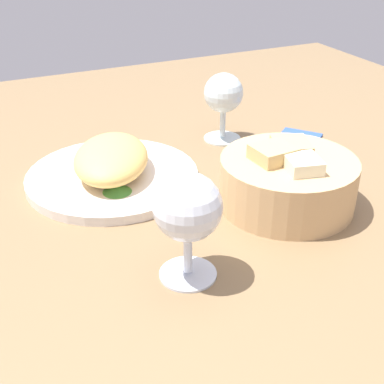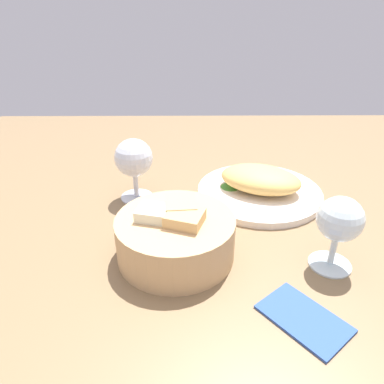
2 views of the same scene
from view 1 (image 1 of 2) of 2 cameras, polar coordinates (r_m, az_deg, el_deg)
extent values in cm
cube|color=olive|center=(76.99, 2.52, -1.24)|extent=(140.00, 140.00, 2.00)
cylinder|color=white|center=(81.43, -8.49, 1.60)|extent=(25.81, 25.81, 1.40)
ellipsoid|color=#E4B560|center=(80.06, -8.65, 3.58)|extent=(19.50, 16.46, 4.82)
cone|color=#418733|center=(75.49, -8.03, 0.37)|extent=(4.16, 4.16, 1.04)
cylinder|color=tan|center=(74.27, 10.17, 1.03)|extent=(18.69, 18.69, 6.94)
cube|color=beige|center=(70.35, 11.68, 1.86)|extent=(5.53, 5.19, 4.66)
cube|color=tan|center=(74.83, 10.44, 3.47)|extent=(6.60, 6.27, 5.34)
cube|color=tan|center=(72.54, 8.60, 2.91)|extent=(5.22, 5.71, 5.35)
cylinder|color=silver|center=(61.32, -0.43, -8.64)|extent=(6.59, 6.59, 0.60)
cylinder|color=silver|center=(59.76, -0.44, -6.66)|extent=(1.00, 1.00, 4.62)
sphere|color=silver|center=(56.42, -0.46, -1.61)|extent=(7.60, 7.60, 7.60)
cylinder|color=silver|center=(95.36, 3.25, 5.84)|extent=(6.51, 6.51, 0.60)
cylinder|color=silver|center=(94.38, 3.30, 7.28)|extent=(1.00, 1.00, 4.57)
sphere|color=silver|center=(92.43, 3.40, 10.55)|extent=(6.77, 6.77, 6.77)
cube|color=#2E509D|center=(95.17, 11.00, 5.35)|extent=(12.36, 12.95, 0.80)
camera|label=2|loc=(1.01, 35.41, 23.70)|focal=33.37mm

